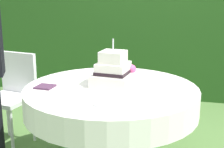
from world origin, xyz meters
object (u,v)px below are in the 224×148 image
(serving_plate_near, at_px, (127,75))
(napkin_stack, at_px, (45,87))
(cake_table, at_px, (111,100))
(serving_plate_far, at_px, (104,104))
(wedding_cake, at_px, (113,72))
(serving_plate_left, at_px, (167,99))
(garden_chair, at_px, (13,90))

(serving_plate_near, height_order, napkin_stack, napkin_stack)
(cake_table, distance_m, serving_plate_far, 0.42)
(cake_table, xyz_separation_m, wedding_cake, (0.00, 0.07, 0.22))
(serving_plate_left, bearing_deg, serving_plate_near, 124.17)
(serving_plate_near, height_order, serving_plate_left, same)
(wedding_cake, distance_m, serving_plate_left, 0.53)
(cake_table, xyz_separation_m, serving_plate_far, (0.05, -0.40, 0.11))
(napkin_stack, relative_size, garden_chair, 0.15)
(cake_table, bearing_deg, serving_plate_far, -83.45)
(wedding_cake, distance_m, serving_plate_near, 0.34)
(serving_plate_far, bearing_deg, napkin_stack, 153.21)
(wedding_cake, bearing_deg, serving_plate_near, 81.31)
(serving_plate_near, bearing_deg, serving_plate_left, -55.83)
(serving_plate_left, distance_m, napkin_stack, 0.95)
(serving_plate_far, distance_m, serving_plate_left, 0.45)
(serving_plate_far, xyz_separation_m, garden_chair, (-1.11, 0.74, -0.20))
(serving_plate_near, xyz_separation_m, serving_plate_far, (-0.00, -0.78, 0.00))
(napkin_stack, bearing_deg, cake_table, 13.96)
(serving_plate_far, xyz_separation_m, serving_plate_left, (0.40, 0.20, 0.00))
(cake_table, height_order, wedding_cake, wedding_cake)
(wedding_cake, relative_size, serving_plate_left, 3.47)
(serving_plate_near, xyz_separation_m, garden_chair, (-1.11, -0.04, -0.20))
(wedding_cake, height_order, serving_plate_far, wedding_cake)
(napkin_stack, bearing_deg, serving_plate_near, 42.58)
(serving_plate_far, xyz_separation_m, napkin_stack, (-0.55, 0.28, 0.00))
(serving_plate_left, xyz_separation_m, napkin_stack, (-0.95, 0.07, 0.00))
(napkin_stack, bearing_deg, serving_plate_left, -4.44)
(cake_table, height_order, serving_plate_left, serving_plate_left)
(serving_plate_far, relative_size, napkin_stack, 1.02)
(serving_plate_near, bearing_deg, napkin_stack, -137.42)
(serving_plate_near, relative_size, garden_chair, 0.13)
(cake_table, relative_size, wedding_cake, 3.65)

